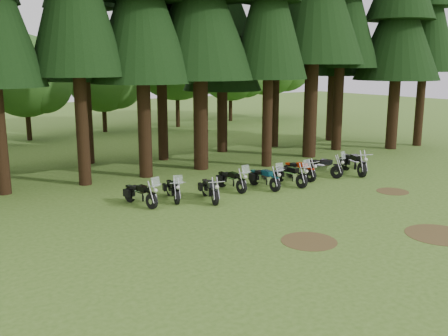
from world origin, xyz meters
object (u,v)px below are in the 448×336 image
Objects in this scene: motorcycle_4 at (265,179)px; motorcycle_8 at (354,164)px; motorcycle_5 at (290,175)px; motorcycle_1 at (173,190)px; motorcycle_6 at (299,171)px; motorcycle_7 at (323,167)px; motorcycle_0 at (141,195)px; motorcycle_2 at (210,190)px; motorcycle_3 at (232,181)px.

motorcycle_4 is 5.75m from motorcycle_8.
motorcycle_4 is at bearing 169.21° from motorcycle_5.
motorcycle_1 is 0.95× the size of motorcycle_6.
motorcycle_7 reaches higher than motorcycle_6.
motorcycle_0 is at bearing -162.93° from motorcycle_8.
motorcycle_1 is 0.97× the size of motorcycle_2.
motorcycle_0 is 0.89× the size of motorcycle_8.
motorcycle_6 is (3.98, -0.12, -0.01)m from motorcycle_3.
motorcycle_7 is (5.41, -0.32, 0.02)m from motorcycle_3.
motorcycle_2 is 4.52m from motorcycle_5.
motorcycle_1 is at bearing -12.27° from motorcycle_0.
motorcycle_2 reaches higher than motorcycle_6.
motorcycle_4 is at bearing 7.50° from motorcycle_1.
motorcycle_2 is 0.98× the size of motorcycle_3.
motorcycle_4 reaches higher than motorcycle_0.
motorcycle_8 reaches higher than motorcycle_2.
motorcycle_3 is (4.40, -0.08, 0.00)m from motorcycle_0.
motorcycle_4 reaches higher than motorcycle_2.
motorcycle_0 is 0.97× the size of motorcycle_7.
motorcycle_3 is at bearing 158.46° from motorcycle_7.
motorcycle_4 is 3.99m from motorcycle_7.
motorcycle_7 is at bearing -172.38° from motorcycle_8.
motorcycle_8 is at bearing 11.15° from motorcycle_1.
motorcycle_6 is at bearing -169.90° from motorcycle_8.
motorcycle_5 is 1.04× the size of motorcycle_6.
motorcycle_8 is (7.18, -0.74, 0.07)m from motorcycle_3.
motorcycle_1 reaches higher than motorcycle_8.
motorcycle_8 is at bearing -2.56° from motorcycle_4.
motorcycle_3 reaches higher than motorcycle_2.
motorcycle_5 is at bearing 7.56° from motorcycle_1.
motorcycle_8 is (3.20, -0.62, 0.08)m from motorcycle_6.
motorcycle_5 is at bearing -155.39° from motorcycle_6.
motorcycle_3 is at bearing 43.38° from motorcycle_2.
motorcycle_8 is (10.12, -0.81, 0.09)m from motorcycle_1.
motorcycle_0 is 0.96× the size of motorcycle_5.
motorcycle_1 is 5.81m from motorcycle_5.
motorcycle_4 is 2.58m from motorcycle_6.
motorcycle_7 is at bearing -5.71° from motorcycle_3.
motorcycle_1 is 0.95× the size of motorcycle_3.
motorcycle_5 is (1.38, -0.19, 0.01)m from motorcycle_4.
motorcycle_6 is (1.16, 0.64, -0.03)m from motorcycle_5.
motorcycle_8 is (4.37, 0.02, 0.05)m from motorcycle_5.
motorcycle_4 is 0.99× the size of motorcycle_7.
motorcycle_0 is at bearing 172.91° from motorcycle_4.
motorcycle_0 reaches higher than motorcycle_1.
motorcycle_0 is 7.26m from motorcycle_5.
motorcycle_1 is 10.15m from motorcycle_8.
motorcycle_0 is 8.38m from motorcycle_6.
motorcycle_4 is (1.43, -0.56, 0.01)m from motorcycle_3.
motorcycle_3 is at bearing -12.86° from motorcycle_0.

